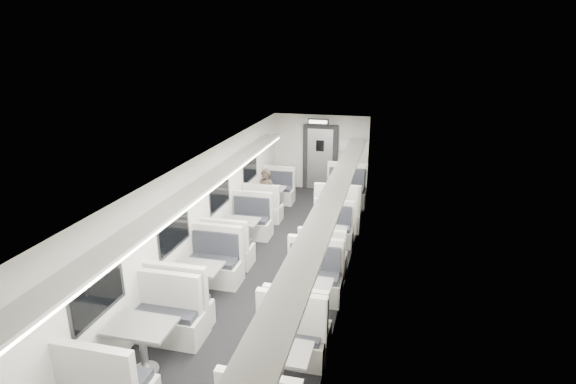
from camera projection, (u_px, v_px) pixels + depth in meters
The scene contains 19 objects.
room at pixel (269, 222), 8.71m from camera, with size 3.24×12.24×2.64m.
booth_left_a at pixel (271, 199), 12.59m from camera, with size 0.97×1.97×1.06m.
booth_left_b at pixel (240, 234), 10.22m from camera, with size 1.01×2.05×1.10m.
booth_left_c at pixel (198, 284), 8.09m from camera, with size 1.05×2.14×1.14m.
booth_left_d at pixel (143, 348), 6.38m from camera, with size 1.10×2.23×1.19m.
booth_right_a at pixel (342, 202), 12.15m from camera, with size 1.15×2.33×1.25m.
booth_right_b at pixel (328, 243), 9.85m from camera, with size 0.95×1.94×1.04m.
booth_right_c at pixel (305, 303), 7.52m from camera, with size 1.05×2.13×1.14m.
booth_right_d at pixel (280, 371), 5.98m from camera, with size 1.00×2.02×1.08m.
passenger at pixel (266, 196), 11.69m from camera, with size 0.53×0.35×1.44m, color black.
window_a at pixel (250, 166), 12.13m from camera, with size 0.02×1.18×0.84m, color black.
window_b at pixel (220, 191), 10.10m from camera, with size 0.02×1.18×0.84m, color black.
window_c at pixel (174, 228), 8.08m from camera, with size 0.02×1.18×0.84m, color black.
window_d at pixel (98, 290), 6.05m from camera, with size 0.02×1.18×0.84m, color black.
luggage_rack_left at pixel (201, 187), 8.49m from camera, with size 0.46×10.40×0.09m.
luggage_rack_right at pixel (331, 198), 7.93m from camera, with size 0.46×10.40×0.09m.
vestibule_door at pixel (320, 158), 14.24m from camera, with size 1.10×0.13×2.10m.
exit_sign at pixel (318, 122), 13.39m from camera, with size 0.62×0.12×0.16m.
wall_notice at pixel (344, 145), 13.91m from camera, with size 0.32×0.02×0.40m, color silver.
Camera 1 is at (2.26, -7.77, 4.52)m, focal length 28.00 mm.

